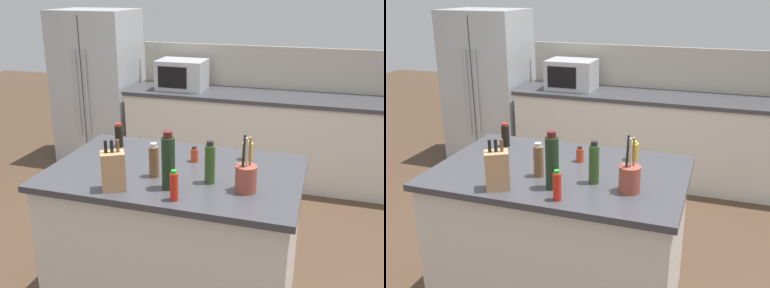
# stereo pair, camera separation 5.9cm
# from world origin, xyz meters

# --- Properties ---
(back_counter_run) EXTENTS (3.13, 0.66, 0.94)m
(back_counter_run) POSITION_xyz_m (0.30, 2.20, 0.47)
(back_counter_run) COLOR beige
(back_counter_run) RESTS_ON ground_plane
(wall_backsplash) EXTENTS (3.09, 0.03, 0.46)m
(wall_backsplash) POSITION_xyz_m (0.30, 2.52, 1.17)
(wall_backsplash) COLOR #B2A899
(wall_backsplash) RESTS_ON back_counter_run
(kitchen_island) EXTENTS (1.55, 0.99, 0.94)m
(kitchen_island) POSITION_xyz_m (0.00, 0.00, 0.47)
(kitchen_island) COLOR beige
(kitchen_island) RESTS_ON ground_plane
(refrigerator) EXTENTS (0.88, 0.75, 1.77)m
(refrigerator) POSITION_xyz_m (-1.75, 2.25, 0.88)
(refrigerator) COLOR #ADB2B7
(refrigerator) RESTS_ON ground_plane
(microwave) EXTENTS (0.51, 0.39, 0.32)m
(microwave) POSITION_xyz_m (-0.69, 2.20, 1.10)
(microwave) COLOR #ADB2B7
(microwave) RESTS_ON back_counter_run
(knife_block) EXTENTS (0.16, 0.15, 0.29)m
(knife_block) POSITION_xyz_m (-0.23, -0.37, 1.05)
(knife_block) COLOR #A87C54
(knife_block) RESTS_ON kitchen_island
(utensil_crock) EXTENTS (0.12, 0.12, 0.32)m
(utensil_crock) POSITION_xyz_m (0.47, -0.18, 1.02)
(utensil_crock) COLOR brown
(utensil_crock) RESTS_ON kitchen_island
(wine_bottle) EXTENTS (0.08, 0.08, 0.34)m
(wine_bottle) POSITION_xyz_m (0.05, -0.27, 1.10)
(wine_bottle) COLOR black
(wine_bottle) RESTS_ON kitchen_island
(olive_oil_bottle) EXTENTS (0.06, 0.06, 0.25)m
(olive_oil_bottle) POSITION_xyz_m (0.25, -0.13, 1.06)
(olive_oil_bottle) COLOR #2D4C1E
(olive_oil_bottle) RESTS_ON kitchen_island
(hot_sauce_bottle) EXTENTS (0.04, 0.04, 0.17)m
(hot_sauce_bottle) POSITION_xyz_m (0.13, -0.40, 1.02)
(hot_sauce_bottle) COLOR red
(hot_sauce_bottle) RESTS_ON kitchen_island
(honey_jar) EXTENTS (0.07, 0.07, 0.13)m
(honey_jar) POSITION_xyz_m (0.39, 0.31, 1.00)
(honey_jar) COLOR gold
(honey_jar) RESTS_ON kitchen_island
(spice_jar_paprika) EXTENTS (0.05, 0.05, 0.10)m
(spice_jar_paprika) POSITION_xyz_m (0.07, 0.17, 0.99)
(spice_jar_paprika) COLOR #B73D1E
(spice_jar_paprika) RESTS_ON kitchen_island
(soy_sauce_bottle) EXTENTS (0.06, 0.06, 0.17)m
(soy_sauce_bottle) POSITION_xyz_m (-0.52, 0.28, 1.02)
(soy_sauce_bottle) COLOR black
(soy_sauce_bottle) RESTS_ON kitchen_island
(pepper_grinder) EXTENTS (0.06, 0.06, 0.21)m
(pepper_grinder) POSITION_xyz_m (-0.09, -0.13, 1.04)
(pepper_grinder) COLOR brown
(pepper_grinder) RESTS_ON kitchen_island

